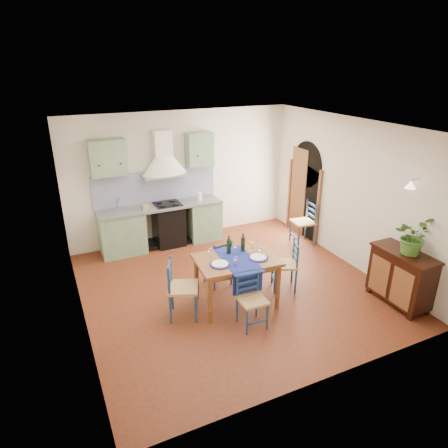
% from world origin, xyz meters
% --- Properties ---
extents(floor, '(5.00, 5.00, 0.00)m').
position_xyz_m(floor, '(0.00, 0.00, 0.00)').
color(floor, '#45200E').
rests_on(floor, ground).
extents(back_wall, '(5.00, 0.96, 2.80)m').
position_xyz_m(back_wall, '(-0.47, 2.29, 1.05)').
color(back_wall, beige).
rests_on(back_wall, ground).
extents(right_wall, '(0.26, 5.00, 2.80)m').
position_xyz_m(right_wall, '(2.50, 0.28, 1.34)').
color(right_wall, beige).
rests_on(right_wall, ground).
extents(left_wall, '(0.04, 5.00, 2.80)m').
position_xyz_m(left_wall, '(-2.50, 0.00, 1.40)').
color(left_wall, beige).
rests_on(left_wall, ground).
extents(ceiling, '(5.00, 5.00, 0.01)m').
position_xyz_m(ceiling, '(0.00, 0.00, 2.80)').
color(ceiling, white).
rests_on(ceiling, back_wall).
extents(dining_table, '(1.36, 1.04, 1.14)m').
position_xyz_m(dining_table, '(-0.16, -0.50, 0.73)').
color(dining_table, brown).
rests_on(dining_table, ground).
extents(chair_near, '(0.40, 0.40, 0.84)m').
position_xyz_m(chair_near, '(-0.22, -1.10, 0.44)').
color(chair_near, navy).
rests_on(chair_near, ground).
extents(chair_far, '(0.46, 0.46, 0.88)m').
position_xyz_m(chair_far, '(-0.17, 0.19, 0.45)').
color(chair_far, navy).
rests_on(chair_far, ground).
extents(chair_left, '(0.59, 0.59, 0.97)m').
position_xyz_m(chair_left, '(-1.10, -0.45, 0.50)').
color(chair_left, navy).
rests_on(chair_left, ground).
extents(chair_right, '(0.55, 0.55, 0.89)m').
position_xyz_m(chair_right, '(0.84, -0.43, 0.46)').
color(chair_right, navy).
rests_on(chair_right, ground).
extents(chair_spare, '(0.48, 0.48, 0.94)m').
position_xyz_m(chair_spare, '(2.23, 1.00, 0.49)').
color(chair_spare, navy).
rests_on(chair_spare, ground).
extents(sideboard, '(0.50, 1.05, 0.94)m').
position_xyz_m(sideboard, '(2.26, -1.61, 0.51)').
color(sideboard, black).
rests_on(sideboard, ground).
extents(potted_plant, '(0.69, 0.65, 0.61)m').
position_xyz_m(potted_plant, '(2.27, -1.67, 1.24)').
color(potted_plant, '#396625').
rests_on(potted_plant, sideboard).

